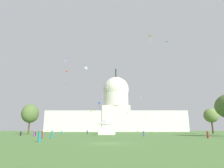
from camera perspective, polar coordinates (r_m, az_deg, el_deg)
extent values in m
plane|color=#4C7538|center=(26.36, -1.22, -17.30)|extent=(800.00, 800.00, 0.00)
cube|color=beige|center=(203.74, -9.19, -10.97)|extent=(70.79, 22.29, 20.48)
cube|color=beige|center=(205.22, 11.12, -10.91)|extent=(70.79, 22.29, 20.48)
cube|color=beige|center=(201.52, 1.00, -10.39)|extent=(27.90, 24.52, 25.53)
cylinder|color=beige|center=(203.89, 0.97, -4.24)|extent=(25.90, 25.90, 18.21)
sphere|color=beige|center=(205.55, 0.96, -1.73)|extent=(27.43, 27.43, 27.43)
cylinder|color=#2D3833|center=(210.13, 0.94, 3.22)|extent=(1.80, 1.80, 9.66)
cube|color=white|center=(75.19, -1.72, -13.86)|extent=(6.54, 6.93, 2.59)
pyramid|color=white|center=(75.26, -1.70, -11.03)|extent=(6.86, 7.28, 2.42)
cylinder|color=#4C3823|center=(90.50, -23.72, -11.53)|extent=(0.66, 0.66, 6.28)
ellipsoid|color=#4C6633|center=(90.75, -23.39, -8.04)|extent=(9.41, 9.76, 8.00)
cylinder|color=#42301E|center=(101.52, 27.50, -11.21)|extent=(0.76, 0.76, 6.40)
ellipsoid|color=olive|center=(101.73, 27.18, -8.32)|extent=(8.38, 7.84, 6.54)
cylinder|color=black|center=(65.09, -25.78, -13.21)|extent=(0.49, 0.49, 1.23)
sphere|color=brown|center=(65.08, -25.71, -12.58)|extent=(0.27, 0.27, 0.21)
cylinder|color=#1E757A|center=(80.06, -15.08, -13.85)|extent=(0.61, 0.61, 1.33)
sphere|color=beige|center=(80.05, -15.05, -13.29)|extent=(0.32, 0.32, 0.23)
cylinder|color=#3D5684|center=(65.64, -17.61, -13.88)|extent=(0.42, 0.42, 1.27)
sphere|color=#A37556|center=(65.64, -17.56, -13.22)|extent=(0.26, 0.26, 0.23)
cylinder|color=#1E757A|center=(42.42, -17.72, -14.28)|extent=(0.53, 0.53, 1.44)
sphere|color=brown|center=(42.41, -17.64, -13.16)|extent=(0.32, 0.32, 0.23)
cylinder|color=#3D5684|center=(55.05, 9.19, -14.45)|extent=(0.61, 0.61, 1.38)
sphere|color=beige|center=(55.04, 9.16, -13.60)|extent=(0.32, 0.32, 0.25)
cylinder|color=maroon|center=(43.76, -20.37, -14.05)|extent=(0.37, 0.37, 1.43)
sphere|color=#A37556|center=(43.75, -20.28, -12.99)|extent=(0.21, 0.21, 0.20)
cylinder|color=#703D93|center=(57.96, -22.39, -13.59)|extent=(0.62, 0.62, 1.36)
sphere|color=#A37556|center=(57.95, -22.32, -12.82)|extent=(0.27, 0.27, 0.20)
cylinder|color=black|center=(66.97, -22.14, -13.52)|extent=(0.48, 0.48, 1.23)
sphere|color=tan|center=(66.96, -22.09, -12.91)|extent=(0.23, 0.23, 0.22)
cylinder|color=maroon|center=(46.72, 26.38, -13.43)|extent=(0.58, 0.58, 1.41)
sphere|color=#A37556|center=(46.71, 26.28, -12.42)|extent=(0.35, 0.35, 0.25)
cylinder|color=#1E757A|center=(31.40, -20.99, -14.51)|extent=(0.48, 0.48, 1.45)
sphere|color=#A37556|center=(31.39, -20.86, -12.99)|extent=(0.24, 0.24, 0.22)
cylinder|color=navy|center=(86.87, -7.62, -14.04)|extent=(0.65, 0.65, 1.55)
sphere|color=beige|center=(86.86, -7.61, -13.45)|extent=(0.36, 0.36, 0.26)
pyramid|color=#D1339E|center=(137.51, -16.92, -5.81)|extent=(1.03, 1.42, 0.19)
cylinder|color=green|center=(137.46, -17.08, -6.57)|extent=(0.22, 0.34, 2.31)
cube|color=purple|center=(138.08, -13.91, 6.82)|extent=(0.68, 0.35, 0.88)
cylinder|color=teal|center=(137.46, -13.91, 6.12)|extent=(0.23, 0.10, 2.70)
cube|color=#33BCDB|center=(103.02, 16.68, -8.99)|extent=(0.58, 0.75, 1.06)
cylinder|color=#8CD133|center=(102.87, 16.66, -9.93)|extent=(0.27, 0.22, 2.31)
cube|color=pink|center=(177.45, 8.34, -3.95)|extent=(0.98, 0.34, 1.13)
cube|color=blue|center=(94.54, -4.11, -5.80)|extent=(0.98, 0.92, 0.62)
cube|color=blue|center=(94.60, -4.11, -5.50)|extent=(0.98, 0.92, 0.62)
cylinder|color=black|center=(94.32, -4.01, -6.75)|extent=(0.13, 0.31, 2.81)
pyramid|color=orange|center=(171.62, 5.00, -6.73)|extent=(1.28, 1.42, 0.20)
cylinder|color=orange|center=(171.53, 4.88, -7.44)|extent=(0.36, 0.36, 3.00)
pyramid|color=yellow|center=(85.98, 11.11, 13.85)|extent=(1.68, 1.23, 0.26)
cylinder|color=yellow|center=(85.18, 11.14, 12.41)|extent=(0.41, 0.08, 2.84)
pyramid|color=green|center=(140.47, -13.56, -0.26)|extent=(1.39, 1.85, 0.33)
cylinder|color=#33BCDB|center=(139.95, -13.75, -1.08)|extent=(0.38, 0.31, 2.70)
pyramid|color=gold|center=(153.35, 9.60, -9.43)|extent=(1.75, 1.23, 0.33)
cylinder|color=#8CD133|center=(152.86, 9.66, -10.15)|extent=(0.30, 0.22, 2.56)
cube|color=red|center=(149.87, -13.60, 3.64)|extent=(1.04, 1.08, 0.55)
cube|color=red|center=(150.00, -13.59, 3.81)|extent=(1.04, 1.08, 0.55)
cylinder|color=red|center=(149.38, -13.66, 2.99)|extent=(0.27, 0.52, 3.14)
cube|color=white|center=(75.25, -8.02, 4.50)|extent=(1.09, 1.10, 0.42)
cube|color=white|center=(75.41, -8.01, 4.88)|extent=(1.09, 1.10, 0.42)
pyramid|color=black|center=(172.59, -1.03, -0.84)|extent=(1.09, 1.32, 0.37)
cylinder|color=black|center=(172.29, -0.89, -1.50)|extent=(0.15, 0.38, 2.60)
cube|color=#8CD133|center=(145.14, -6.53, -8.17)|extent=(1.16, 1.07, 0.80)
cube|color=#8CD133|center=(145.19, -6.53, -7.96)|extent=(1.16, 1.07, 0.80)
cylinder|color=#8CD133|center=(144.97, -6.49, -8.90)|extent=(0.39, 0.37, 3.22)
pyramid|color=teal|center=(125.24, 16.01, 11.90)|extent=(1.58, 1.66, 0.13)
cylinder|color=white|center=(124.68, 15.85, 11.17)|extent=(0.20, 0.21, 1.83)
pyramid|color=#D1339E|center=(180.82, 10.54, -10.53)|extent=(1.87, 1.89, 0.34)
cube|color=purple|center=(157.29, -11.18, 1.21)|extent=(0.33, 0.89, 1.08)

